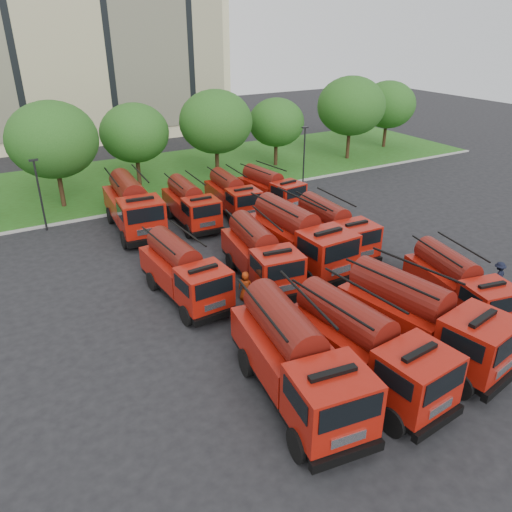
{
  "coord_description": "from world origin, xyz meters",
  "views": [
    {
      "loc": [
        -13.37,
        -18.5,
        13.64
      ],
      "look_at": [
        -1.11,
        2.9,
        1.8
      ],
      "focal_mm": 35.0,
      "sensor_mm": 36.0,
      "label": 1
    }
  ],
  "objects": [
    {
      "name": "lamp_post_0",
      "position": [
        -10.0,
        17.2,
        2.9
      ],
      "size": [
        0.6,
        0.25,
        5.11
      ],
      "color": "black",
      "rests_on": "ground"
    },
    {
      "name": "fire_truck_11",
      "position": [
        6.35,
        13.61,
        1.45
      ],
      "size": [
        2.98,
        6.54,
        2.87
      ],
      "rotation": [
        0.0,
        0.0,
        0.13
      ],
      "color": "black",
      "rests_on": "ground"
    },
    {
      "name": "tree_2",
      "position": [
        -8.0,
        21.5,
        5.35
      ],
      "size": [
        6.72,
        6.72,
        8.22
      ],
      "color": "#382314",
      "rests_on": "ground"
    },
    {
      "name": "tree_5",
      "position": [
        13.0,
        23.5,
        4.35
      ],
      "size": [
        5.46,
        5.46,
        6.68
      ],
      "color": "#382314",
      "rests_on": "ground"
    },
    {
      "name": "apartment_building",
      "position": [
        2.0,
        47.94,
        12.5
      ],
      "size": [
        30.0,
        14.18,
        25.0
      ],
      "color": "beige",
      "rests_on": "ground"
    },
    {
      "name": "firefighter_5",
      "position": [
        5.94,
        3.65,
        0.0
      ],
      "size": [
        1.49,
        0.88,
        1.51
      ],
      "primitive_type": "imported",
      "rotation": [
        0.0,
        0.0,
        3.35
      ],
      "color": "black",
      "rests_on": "ground"
    },
    {
      "name": "lamp_post_1",
      "position": [
        12.0,
        17.2,
        2.9
      ],
      "size": [
        0.6,
        0.25,
        5.11
      ],
      "color": "black",
      "rests_on": "ground"
    },
    {
      "name": "firefighter_0",
      "position": [
        1.96,
        -8.14,
        0.0
      ],
      "size": [
        0.77,
        0.63,
        1.83
      ],
      "primitive_type": "imported",
      "rotation": [
        0.0,
        0.0,
        0.24
      ],
      "color": "#962B0B",
      "rests_on": "ground"
    },
    {
      "name": "fire_truck_0",
      "position": [
        -4.32,
        -5.82,
        1.8
      ],
      "size": [
        3.73,
        8.14,
        3.57
      ],
      "rotation": [
        0.0,
        0.0,
        -0.13
      ],
      "color": "black",
      "rests_on": "ground"
    },
    {
      "name": "fire_truck_9",
      "position": [
        -0.62,
        13.23,
        1.52
      ],
      "size": [
        2.7,
        6.74,
        3.02
      ],
      "rotation": [
        0.0,
        0.0,
        -0.05
      ],
      "color": "black",
      "rests_on": "ground"
    },
    {
      "name": "curb",
      "position": [
        0.0,
        17.9,
        0.07
      ],
      "size": [
        70.0,
        0.3,
        0.14
      ],
      "primitive_type": "cube",
      "color": "gray",
      "rests_on": "ground"
    },
    {
      "name": "fire_truck_8",
      "position": [
        -4.54,
        14.13,
        1.82
      ],
      "size": [
        3.38,
        8.12,
        3.61
      ],
      "rotation": [
        0.0,
        0.0,
        -0.08
      ],
      "color": "black",
      "rests_on": "ground"
    },
    {
      "name": "ground",
      "position": [
        0.0,
        0.0,
        0.0
      ],
      "size": [
        140.0,
        140.0,
        0.0
      ],
      "primitive_type": "plane",
      "color": "black",
      "rests_on": "ground"
    },
    {
      "name": "firefighter_4",
      "position": [
        -2.42,
        1.73,
        0.0
      ],
      "size": [
        0.95,
        0.95,
        1.66
      ],
      "primitive_type": "imported",
      "rotation": [
        0.0,
        0.0,
        2.36
      ],
      "color": "#962B0B",
      "rests_on": "ground"
    },
    {
      "name": "fire_truck_6",
      "position": [
        2.32,
        3.81,
        1.83
      ],
      "size": [
        3.17,
        8.08,
        3.63
      ],
      "rotation": [
        0.0,
        0.0,
        0.04
      ],
      "color": "black",
      "rests_on": "ground"
    },
    {
      "name": "fire_truck_3",
      "position": [
        6.44,
        -4.4,
        1.48
      ],
      "size": [
        3.42,
        6.75,
        2.94
      ],
      "rotation": [
        0.0,
        0.0,
        -0.2
      ],
      "color": "black",
      "rests_on": "ground"
    },
    {
      "name": "tree_6",
      "position": [
        21.0,
        22.0,
        5.49
      ],
      "size": [
        6.89,
        6.89,
        8.42
      ],
      "color": "#382314",
      "rests_on": "ground"
    },
    {
      "name": "fire_truck_4",
      "position": [
        -5.1,
        3.6,
        1.57
      ],
      "size": [
        2.86,
        6.98,
        3.11
      ],
      "rotation": [
        0.0,
        0.0,
        0.06
      ],
      "color": "black",
      "rests_on": "ground"
    },
    {
      "name": "fire_truck_5",
      "position": [
        -0.58,
        3.35,
        1.6
      ],
      "size": [
        3.3,
        7.23,
        3.18
      ],
      "rotation": [
        0.0,
        0.0,
        -0.13
      ],
      "color": "black",
      "rests_on": "ground"
    },
    {
      "name": "firefighter_3",
      "position": [
        10.12,
        -4.2,
        0.0
      ],
      "size": [
        1.16,
        0.72,
        1.69
      ],
      "primitive_type": "imported",
      "rotation": [
        0.0,
        0.0,
        3.29
      ],
      "color": "black",
      "rests_on": "ground"
    },
    {
      "name": "tree_4",
      "position": [
        6.0,
        22.5,
        5.22
      ],
      "size": [
        6.55,
        6.55,
        8.01
      ],
      "color": "#382314",
      "rests_on": "ground"
    },
    {
      "name": "tree_7",
      "position": [
        28.0,
        24.0,
        4.82
      ],
      "size": [
        6.05,
        6.05,
        7.39
      ],
      "color": "#382314",
      "rests_on": "ground"
    },
    {
      "name": "tree_3",
      "position": [
        -1.0,
        24.0,
        4.68
      ],
      "size": [
        5.88,
        5.88,
        7.19
      ],
      "color": "#382314",
      "rests_on": "ground"
    },
    {
      "name": "firefighter_1",
      "position": [
        0.21,
        -8.77,
        0.0
      ],
      "size": [
        0.9,
        0.5,
        1.85
      ],
      "primitive_type": "imported",
      "rotation": [
        0.0,
        0.0,
        -0.0
      ],
      "color": "#962B0B",
      "rests_on": "ground"
    },
    {
      "name": "fire_truck_7",
      "position": [
        5.42,
        4.47,
        1.57
      ],
      "size": [
        2.74,
        6.93,
        3.11
      ],
      "rotation": [
        0.0,
        0.0,
        -0.04
      ],
      "color": "black",
      "rests_on": "ground"
    },
    {
      "name": "fire_truck_2",
      "position": [
        2.04,
        -6.1,
        1.77
      ],
      "size": [
        3.96,
        8.08,
        3.52
      ],
      "rotation": [
        0.0,
        0.0,
        0.17
      ],
      "color": "black",
      "rests_on": "ground"
    },
    {
      "name": "fire_truck_1",
      "position": [
        -1.43,
        -6.41,
        1.72
      ],
      "size": [
        3.31,
        7.73,
        3.42
      ],
      "rotation": [
        0.0,
        0.0,
        0.09
      ],
      "color": "black",
      "rests_on": "ground"
    },
    {
      "name": "lawn",
      "position": [
        0.0,
        26.0,
        0.06
      ],
      "size": [
        70.0,
        16.0,
        0.12
      ],
      "primitive_type": "cube",
      "color": "#224312",
      "rests_on": "ground"
    },
    {
      "name": "fire_truck_10",
      "position": [
        3.02,
        13.76,
        1.47
      ],
      "size": [
        2.69,
        6.54,
        2.91
      ],
      "rotation": [
        0.0,
        0.0,
        -0.07
      ],
      "color": "black",
      "rests_on": "ground"
    }
  ]
}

